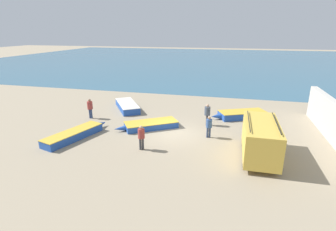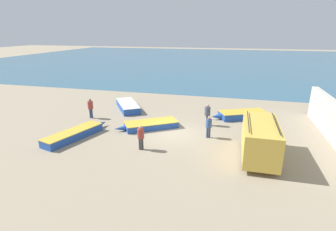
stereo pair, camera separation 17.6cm
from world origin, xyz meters
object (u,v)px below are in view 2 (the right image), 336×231
(fishing_rowboat_2, at_px, (76,134))
(fishing_rowboat_1, at_px, (241,115))
(fisherman_0, at_px, (207,113))
(fisherman_2, at_px, (141,135))
(fishing_rowboat_3, at_px, (127,105))
(fisherman_1, at_px, (90,107))
(fisherman_3, at_px, (209,125))
(fishing_rowboat_0, at_px, (150,125))
(parked_van, at_px, (260,139))

(fishing_rowboat_2, bearing_deg, fishing_rowboat_1, -40.16)
(fishing_rowboat_1, distance_m, fishing_rowboat_2, 13.82)
(fisherman_0, height_order, fisherman_2, fisherman_0)
(fishing_rowboat_3, xyz_separation_m, fisherman_2, (4.53, -8.42, 0.66))
(fisherman_1, xyz_separation_m, fisherman_3, (10.47, -1.83, -0.09))
(fishing_rowboat_1, bearing_deg, fisherman_0, 18.67)
(fisherman_0, xyz_separation_m, fisherman_1, (-10.08, -0.73, -0.02))
(fisherman_3, bearing_deg, fisherman_0, -0.79)
(fishing_rowboat_0, bearing_deg, fisherman_1, -43.75)
(fishing_rowboat_2, bearing_deg, fisherman_3, -58.80)
(fisherman_3, bearing_deg, fisherman_1, 70.63)
(fishing_rowboat_3, relative_size, fisherman_3, 3.18)
(fisherman_0, bearing_deg, fishing_rowboat_2, 27.13)
(parked_van, relative_size, fisherman_3, 3.02)
(fishing_rowboat_2, xyz_separation_m, fisherman_1, (-1.21, 4.24, 0.76))
(fisherman_3, bearing_deg, fisherman_2, 118.22)
(fisherman_2, bearing_deg, fishing_rowboat_0, 157.50)
(parked_van, bearing_deg, fishing_rowboat_1, 7.39)
(fishing_rowboat_0, relative_size, fishing_rowboat_1, 0.96)
(fishing_rowboat_2, relative_size, fisherman_3, 3.52)
(fishing_rowboat_1, relative_size, fisherman_1, 2.81)
(fishing_rowboat_0, bearing_deg, parked_van, 124.72)
(fisherman_0, relative_size, fisherman_3, 1.12)
(fishing_rowboat_2, height_order, fishing_rowboat_3, fishing_rowboat_3)
(fishing_rowboat_3, bearing_deg, parked_van, -157.15)
(fisherman_0, distance_m, fisherman_2, 6.70)
(fishing_rowboat_3, bearing_deg, fishing_rowboat_2, 140.58)
(fisherman_3, bearing_deg, fishing_rowboat_3, 48.52)
(fishing_rowboat_2, height_order, fisherman_1, fisherman_1)
(fisherman_3, bearing_deg, fishing_rowboat_0, 70.90)
(fisherman_1, bearing_deg, parked_van, -94.99)
(parked_van, xyz_separation_m, fisherman_3, (-3.28, 2.37, -0.27))
(fishing_rowboat_0, bearing_deg, fisherman_0, 168.50)
(fishing_rowboat_1, relative_size, fisherman_2, 2.99)
(fisherman_0, distance_m, fisherman_1, 10.11)
(fishing_rowboat_3, relative_size, fisherman_2, 3.08)
(fishing_rowboat_2, bearing_deg, fishing_rowboat_0, -38.20)
(fishing_rowboat_3, bearing_deg, fisherman_3, -156.03)
(fishing_rowboat_1, bearing_deg, fishing_rowboat_2, 7.82)
(fisherman_1, bearing_deg, fisherman_0, -73.87)
(parked_van, xyz_separation_m, fishing_rowboat_1, (-0.97, 7.53, -0.91))
(fishing_rowboat_0, relative_size, fishing_rowboat_3, 0.93)
(fishing_rowboat_0, xyz_separation_m, fisherman_3, (4.71, -0.80, 0.70))
(parked_van, bearing_deg, fisherman_1, 73.04)
(fishing_rowboat_1, xyz_separation_m, fisherman_1, (-12.78, -3.33, 0.74))
(fisherman_2, distance_m, fisherman_3, 5.05)
(fisherman_2, bearing_deg, fishing_rowboat_3, 175.37)
(fishing_rowboat_1, xyz_separation_m, fisherman_2, (-6.30, -8.25, 0.68))
(fisherman_1, bearing_deg, fishing_rowboat_3, -17.00)
(fishing_rowboat_0, xyz_separation_m, fishing_rowboat_2, (-4.55, -3.21, 0.03))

